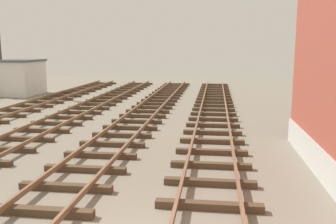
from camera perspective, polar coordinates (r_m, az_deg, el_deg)
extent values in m
cube|color=#4C3826|center=(8.86, 6.32, -14.18)|extent=(2.50, 0.24, 0.18)
cube|color=#4C3826|center=(10.25, 6.49, -10.76)|extent=(2.50, 0.24, 0.18)
cube|color=#4C3826|center=(11.66, 6.62, -8.17)|extent=(2.50, 0.24, 0.18)
cube|color=#4C3826|center=(13.10, 6.72, -6.14)|extent=(2.50, 0.24, 0.18)
cube|color=#4C3826|center=(14.55, 6.80, -4.51)|extent=(2.50, 0.24, 0.18)
cube|color=#4C3826|center=(16.01, 6.87, -3.18)|extent=(2.50, 0.24, 0.18)
cube|color=#4C3826|center=(17.47, 6.92, -2.07)|extent=(2.50, 0.24, 0.18)
cube|color=#4C3826|center=(18.94, 6.97, -1.13)|extent=(2.50, 0.24, 0.18)
cube|color=#4C3826|center=(20.42, 7.00, -0.33)|extent=(2.50, 0.24, 0.18)
cube|color=#4C3826|center=(21.89, 7.04, 0.36)|extent=(2.50, 0.24, 0.18)
cube|color=#4C3826|center=(23.38, 7.07, 0.97)|extent=(2.50, 0.24, 0.18)
cube|color=#4C3826|center=(24.86, 7.09, 1.50)|extent=(2.50, 0.24, 0.18)
cube|color=#4C3826|center=(26.34, 7.12, 1.97)|extent=(2.50, 0.24, 0.18)
cube|color=#4C3826|center=(27.83, 7.14, 2.40)|extent=(2.50, 0.24, 0.18)
cube|color=#4C3826|center=(29.32, 7.15, 2.78)|extent=(2.50, 0.24, 0.18)
cube|color=#4C3826|center=(30.81, 7.17, 3.12)|extent=(2.50, 0.24, 0.18)
cube|color=#4C3826|center=(32.30, 7.19, 3.43)|extent=(2.50, 0.24, 0.18)
cube|color=#4C3826|center=(33.79, 7.20, 3.71)|extent=(2.50, 0.24, 0.18)
cube|color=#4C3826|center=(35.28, 7.21, 3.97)|extent=(2.50, 0.24, 0.18)
cube|color=#4C3826|center=(36.78, 7.22, 4.21)|extent=(2.50, 0.24, 0.18)
cube|color=#4C3826|center=(9.01, -19.17, -14.28)|extent=(2.50, 0.24, 0.18)
cube|color=#4C3826|center=(10.23, -15.47, -11.11)|extent=(2.50, 0.24, 0.18)
cube|color=#4C3826|center=(11.51, -12.63, -8.59)|extent=(2.50, 0.24, 0.18)
cube|color=#4C3826|center=(12.83, -10.40, -6.58)|extent=(2.50, 0.24, 0.18)
cube|color=#4C3826|center=(14.18, -8.60, -4.93)|extent=(2.50, 0.24, 0.18)
cube|color=#4C3826|center=(15.55, -7.12, -3.57)|extent=(2.50, 0.24, 0.18)
cube|color=#4C3826|center=(16.94, -5.88, -2.43)|extent=(2.50, 0.24, 0.18)
cube|color=#4C3826|center=(18.34, -4.84, -1.46)|extent=(2.50, 0.24, 0.18)
cube|color=#4C3826|center=(19.75, -3.94, -0.63)|extent=(2.50, 0.24, 0.18)
cube|color=#4C3826|center=(21.16, -3.17, 0.09)|extent=(2.50, 0.24, 0.18)
cube|color=#4C3826|center=(22.58, -2.49, 0.72)|extent=(2.50, 0.24, 0.18)
cube|color=#4C3826|center=(24.01, -1.89, 1.27)|extent=(2.50, 0.24, 0.18)
cube|color=#4C3826|center=(25.44, -1.36, 1.77)|extent=(2.50, 0.24, 0.18)
cube|color=#4C3826|center=(26.88, -0.89, 2.21)|extent=(2.50, 0.24, 0.18)
cube|color=#4C3826|center=(28.32, -0.46, 2.60)|extent=(2.50, 0.24, 0.18)
cube|color=#4C3826|center=(29.76, -0.07, 2.96)|extent=(2.50, 0.24, 0.18)
cube|color=#4C3826|center=(31.20, 0.28, 3.28)|extent=(2.50, 0.24, 0.18)
cube|color=#4C3826|center=(32.65, 0.60, 3.58)|extent=(2.50, 0.24, 0.18)
cube|color=#4C3826|center=(34.10, 0.89, 3.85)|extent=(2.50, 0.24, 0.18)
cube|color=#4C3826|center=(35.54, 1.16, 4.09)|extent=(2.50, 0.24, 0.18)
cube|color=#4C3826|center=(36.99, 1.40, 4.32)|extent=(2.50, 0.24, 0.18)
cube|color=#4C3826|center=(14.63, -24.20, -5.25)|extent=(2.50, 0.24, 0.18)
cube|color=#4C3826|center=(15.92, -21.33, -3.87)|extent=(2.50, 0.24, 0.18)
cube|color=#4C3826|center=(17.24, -18.90, -2.70)|extent=(2.50, 0.24, 0.18)
cube|color=#4C3826|center=(18.60, -16.82, -1.69)|extent=(2.50, 0.24, 0.18)
cube|color=#4C3826|center=(19.98, -15.03, -0.82)|extent=(2.50, 0.24, 0.18)
cube|color=#4C3826|center=(21.39, -13.48, -0.07)|extent=(2.50, 0.24, 0.18)
cube|color=#4C3826|center=(22.81, -12.12, 0.60)|extent=(2.50, 0.24, 0.18)
cube|color=#4C3826|center=(24.25, -10.91, 1.18)|extent=(2.50, 0.24, 0.18)
cube|color=#4C3826|center=(25.69, -9.85, 1.70)|extent=(2.50, 0.24, 0.18)
cube|color=#4C3826|center=(27.15, -8.89, 2.17)|extent=(2.50, 0.24, 0.18)
cube|color=#4C3826|center=(28.62, -8.04, 2.58)|extent=(2.50, 0.24, 0.18)
cube|color=#4C3826|center=(30.09, -7.26, 2.96)|extent=(2.50, 0.24, 0.18)
cube|color=#4C3826|center=(31.57, -6.56, 3.29)|extent=(2.50, 0.24, 0.18)
cube|color=#4C3826|center=(33.05, -5.92, 3.60)|extent=(2.50, 0.24, 0.18)
cube|color=#4C3826|center=(34.54, -5.34, 3.88)|extent=(2.50, 0.24, 0.18)
cube|color=#4C3826|center=(36.04, -4.80, 4.14)|extent=(2.50, 0.24, 0.18)
cube|color=#4C3826|center=(37.53, -4.31, 4.38)|extent=(2.50, 0.24, 0.18)
cube|color=#4C3826|center=(21.80, -24.02, -0.47)|extent=(2.50, 0.24, 0.18)
cube|color=#4C3826|center=(23.21, -21.91, 0.25)|extent=(2.50, 0.24, 0.18)
cube|color=#4C3826|center=(24.65, -20.05, 0.90)|extent=(2.50, 0.24, 0.18)
cube|color=#4C3826|center=(26.11, -18.39, 1.47)|extent=(2.50, 0.24, 0.18)
cube|color=#4C3826|center=(27.60, -16.91, 1.98)|extent=(2.50, 0.24, 0.18)
cube|color=#4C3826|center=(29.11, -15.58, 2.44)|extent=(2.50, 0.24, 0.18)
cube|color=#4C3826|center=(30.63, -14.38, 2.85)|extent=(2.50, 0.24, 0.18)
cube|color=#4C3826|center=(32.16, -13.29, 3.22)|extent=(2.50, 0.24, 0.18)
cube|color=#4C3826|center=(33.71, -12.30, 3.55)|extent=(2.50, 0.24, 0.18)
cube|color=#4C3826|center=(35.27, -11.40, 3.85)|extent=(2.50, 0.24, 0.18)
cube|color=#4C3826|center=(36.83, -10.58, 4.13)|extent=(2.50, 0.24, 0.18)
cube|color=#4C3826|center=(38.41, -9.82, 4.39)|extent=(2.50, 0.24, 0.18)
cube|color=silver|center=(31.62, -21.91, 4.86)|extent=(2.80, 3.60, 2.60)
cube|color=#4C4C51|center=(31.55, -22.07, 7.35)|extent=(3.00, 3.80, 0.16)
cube|color=brown|center=(32.36, -24.07, 4.28)|extent=(0.06, 0.90, 2.00)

